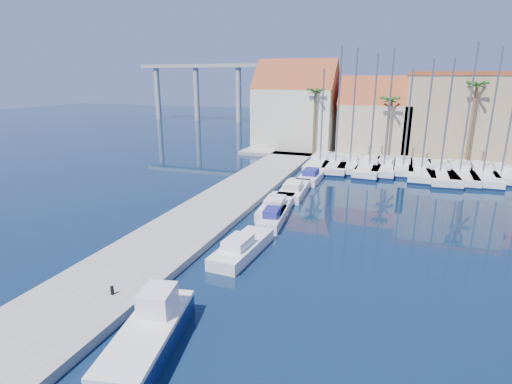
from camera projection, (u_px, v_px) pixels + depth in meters
ground at (251, 333)px, 18.38m from camera, size 260.00×260.00×0.00m
quay_west at (207, 214)px, 33.43m from camera, size 6.00×77.00×0.50m
shore_north at (429, 155)px, 58.42m from camera, size 54.00×16.00×0.50m
bollard at (112, 290)px, 20.58m from camera, size 0.18×0.18×0.45m
fishing_boat at (150, 333)px, 17.12m from camera, size 3.36×6.69×2.24m
motorboat_west_0 at (242, 247)px, 26.30m from camera, size 2.42×6.38×1.40m
motorboat_west_1 at (273, 218)px, 31.87m from camera, size 2.11×5.25×1.40m
motorboat_west_2 at (276, 206)px, 34.78m from camera, size 2.73×6.97×1.40m
motorboat_west_3 at (294, 190)px, 39.78m from camera, size 2.65×7.11×1.40m
motorboat_west_4 at (312, 176)px, 45.28m from camera, size 2.18×6.57×1.40m
sailboat_0 at (321, 162)px, 52.24m from camera, size 2.81×10.36×12.25m
sailboat_1 at (336, 163)px, 51.29m from camera, size 3.66×10.96×14.80m
sailboat_2 at (350, 164)px, 50.70m from camera, size 2.42×8.86×14.63m
sailboat_3 at (370, 167)px, 49.44m from camera, size 3.30×10.73×13.89m
sailboat_4 at (384, 166)px, 49.48m from camera, size 2.58×9.71×14.45m
sailboat_5 at (403, 166)px, 49.51m from camera, size 2.32×8.65×12.29m
sailboat_6 at (421, 170)px, 47.75m from camera, size 3.14×11.12×13.20m
sailboat_7 at (439, 173)px, 46.56m from camera, size 3.96×11.93×13.23m
sailboat_8 at (459, 172)px, 46.67m from camera, size 3.12×11.73×14.92m
sailboat_9 at (482, 174)px, 45.92m from camera, size 3.34×11.37×14.40m
sailboat_10 at (500, 174)px, 45.75m from camera, size 2.49×8.30×11.83m
building_0 at (296, 109)px, 62.28m from camera, size 12.30×9.00×13.50m
building_1 at (375, 119)px, 58.72m from camera, size 10.30×8.00×11.00m
building_2 at (458, 114)px, 55.78m from camera, size 14.20×10.20×11.50m
palm_0 at (316, 93)px, 55.75m from camera, size 2.60×2.60×10.15m
palm_1 at (390, 102)px, 52.76m from camera, size 2.60×2.60×9.15m
palm_2 at (477, 88)px, 48.98m from camera, size 2.60×2.60×11.15m
viaduct at (220, 81)px, 102.34m from camera, size 48.00×2.20×14.45m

